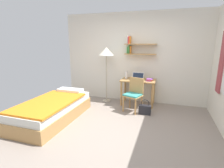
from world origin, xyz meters
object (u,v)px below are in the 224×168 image
at_px(desk, 138,85).
at_px(desk_chair, 134,93).
at_px(laptop, 138,78).
at_px(book_stack, 149,80).
at_px(handbag, 145,109).
at_px(standing_lamp, 106,54).
at_px(water_bottle, 126,75).
at_px(bed, 53,110).

relative_size(desk, desk_chair, 1.10).
bearing_deg(laptop, book_stack, -12.67).
bearing_deg(handbag, standing_lamp, 152.24).
height_order(desk_chair, laptop, laptop).
relative_size(desk_chair, standing_lamp, 0.54).
height_order(water_bottle, handbag, water_bottle).
relative_size(bed, water_bottle, 9.42).
height_order(book_stack, handbag, book_stack).
height_order(desk, laptop, laptop).
distance_m(standing_lamp, laptop, 1.14).
bearing_deg(book_stack, bed, -141.98).
bearing_deg(handbag, desk_chair, 155.04).
height_order(standing_lamp, water_bottle, standing_lamp).
height_order(desk, water_bottle, water_bottle).
xyz_separation_m(bed, water_bottle, (1.33, 1.67, 0.60)).
relative_size(standing_lamp, laptop, 4.87).
xyz_separation_m(standing_lamp, book_stack, (1.27, -0.05, -0.67)).
bearing_deg(standing_lamp, desk, -0.18).
bearing_deg(water_bottle, book_stack, -8.63).
height_order(standing_lamp, laptop, standing_lamp).
relative_size(desk, laptop, 2.88).
relative_size(bed, desk_chair, 2.30).
xyz_separation_m(laptop, handbag, (0.32, -0.68, -0.65)).
relative_size(water_bottle, book_stack, 0.92).
xyz_separation_m(standing_lamp, handbag, (1.25, -0.66, -1.30)).
bearing_deg(desk, standing_lamp, 179.82).
bearing_deg(water_bottle, bed, -128.56).
distance_m(bed, handbag, 2.21).
distance_m(bed, standing_lamp, 2.14).
bearing_deg(handbag, water_bottle, 132.69).
bearing_deg(desk_chair, bed, -146.61).
relative_size(book_stack, handbag, 0.60).
xyz_separation_m(bed, desk_chair, (1.67, 1.10, 0.24)).
distance_m(water_bottle, handbag, 1.20).
xyz_separation_m(desk_chair, handbag, (0.31, -0.15, -0.35)).
xyz_separation_m(desk_chair, water_bottle, (-0.34, 0.57, 0.36)).
relative_size(desk, standing_lamp, 0.59).
xyz_separation_m(desk, water_bottle, (-0.36, 0.06, 0.25)).
height_order(water_bottle, book_stack, water_bottle).
bearing_deg(desk, water_bottle, 171.06).
distance_m(desk, water_bottle, 0.44).
xyz_separation_m(bed, desk, (1.69, 1.61, 0.35)).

